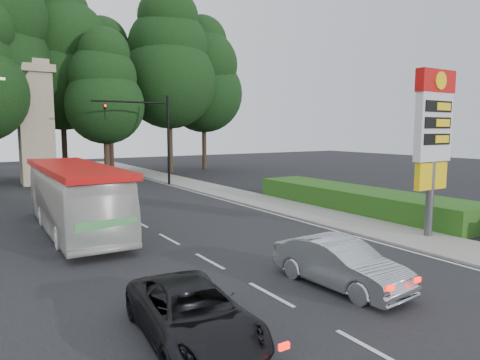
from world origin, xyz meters
TOP-DOWN VIEW (x-y plane):
  - ground at (0.00, 0.00)m, footprint 120.00×120.00m
  - road_surface at (0.00, 12.00)m, footprint 14.00×80.00m
  - sidewalk_right at (8.50, 12.00)m, footprint 3.00×80.00m
  - hedge at (11.50, 8.00)m, footprint 3.00×14.00m
  - gas_station_pylon at (9.20, 1.99)m, footprint 2.10×0.45m
  - traffic_signal_mast at (5.68, 24.00)m, footprint 6.10×0.35m
  - monument at (-2.00, 30.00)m, footprint 3.00×3.00m
  - tree_center_right at (1.00, 35.00)m, footprint 9.24×9.24m
  - tree_east_near at (6.00, 37.00)m, footprint 8.12×8.12m
  - tree_east_mid at (11.00, 33.00)m, footprint 9.52×9.52m
  - tree_far_east at (16.00, 35.00)m, footprint 8.68×8.68m
  - tree_monument_right at (3.50, 29.50)m, footprint 6.72×6.72m
  - transit_bus at (-2.91, 11.06)m, footprint 2.64×10.64m
  - sedan_silver at (2.04, -0.04)m, footprint 1.75×4.28m
  - suv_charcoal at (-2.89, -0.63)m, footprint 2.40×4.53m

SIDE VIEW (x-z plane):
  - ground at x=0.00m, z-range 0.00..0.00m
  - road_surface at x=0.00m, z-range 0.00..0.02m
  - sidewalk_right at x=8.50m, z-range 0.00..0.12m
  - hedge at x=11.50m, z-range 0.00..1.20m
  - suv_charcoal at x=-2.89m, z-range 0.00..1.21m
  - sedan_silver at x=2.04m, z-range 0.00..1.38m
  - transit_bus at x=-2.91m, z-range 0.00..2.95m
  - gas_station_pylon at x=9.20m, z-range 1.02..7.87m
  - traffic_signal_mast at x=5.68m, z-range 1.07..8.27m
  - monument at x=-2.00m, z-range 0.08..10.13m
  - tree_monument_right at x=3.50m, z-range 1.41..14.61m
  - tree_east_near at x=6.00m, z-range 1.71..17.66m
  - tree_far_east at x=16.00m, z-range 1.83..18.88m
  - tree_center_right at x=1.00m, z-range 1.94..20.09m
  - tree_east_mid at x=11.00m, z-range 2.00..20.70m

